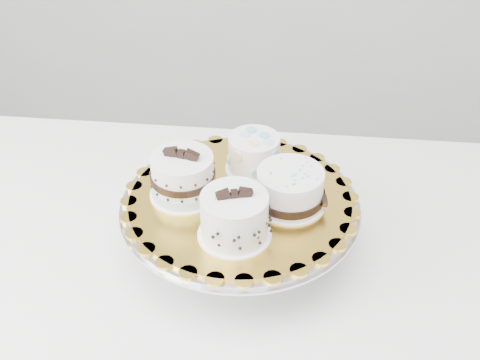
% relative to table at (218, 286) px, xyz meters
% --- Properties ---
extents(table, '(1.30, 0.92, 0.75)m').
position_rel_table_xyz_m(table, '(0.00, 0.00, 0.00)').
color(table, white).
rests_on(table, floor).
extents(cake_stand, '(0.40, 0.40, 0.11)m').
position_rel_table_xyz_m(cake_stand, '(0.04, 0.03, 0.15)').
color(cake_stand, gray).
rests_on(cake_stand, table).
extents(cake_board, '(0.47, 0.47, 0.01)m').
position_rel_table_xyz_m(cake_board, '(0.04, 0.03, 0.19)').
color(cake_board, gold).
rests_on(cake_board, cake_stand).
extents(cake_swirl, '(0.13, 0.13, 0.09)m').
position_rel_table_xyz_m(cake_swirl, '(0.04, -0.06, 0.22)').
color(cake_swirl, white).
rests_on(cake_swirl, cake_board).
extents(cake_banded, '(0.11, 0.11, 0.09)m').
position_rel_table_xyz_m(cake_banded, '(-0.06, 0.02, 0.22)').
color(cake_banded, white).
rests_on(cake_banded, cake_board).
extents(cake_dots, '(0.11, 0.11, 0.07)m').
position_rel_table_xyz_m(cake_dots, '(0.04, 0.11, 0.22)').
color(cake_dots, white).
rests_on(cake_dots, cake_board).
extents(cake_ribbon, '(0.13, 0.13, 0.06)m').
position_rel_table_xyz_m(cake_ribbon, '(0.12, 0.03, 0.22)').
color(cake_ribbon, white).
rests_on(cake_ribbon, cake_board).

